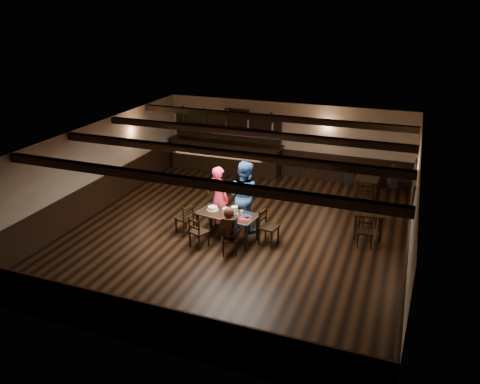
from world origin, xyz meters
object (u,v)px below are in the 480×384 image
(man_blue, at_px, (244,196))
(cake, at_px, (213,208))
(woman_pink, at_px, (219,198))
(dining_table, at_px, (227,216))
(bar_counter, at_px, (226,152))
(chair_near_right, at_px, (230,238))
(chair_near_left, at_px, (197,230))

(man_blue, relative_size, cake, 6.44)
(woman_pink, distance_m, man_blue, 0.71)
(woman_pink, distance_m, cake, 0.52)
(dining_table, relative_size, bar_counter, 0.38)
(woman_pink, bearing_deg, chair_near_right, 146.78)
(chair_near_right, xyz_separation_m, bar_counter, (-2.53, 5.96, 0.24))
(dining_table, xyz_separation_m, bar_counter, (-2.15, 5.17, 0.05))
(cake, relative_size, bar_counter, 0.07)
(dining_table, relative_size, cake, 5.42)
(woman_pink, bearing_deg, chair_near_left, 111.74)
(chair_near_right, height_order, bar_counter, bar_counter)
(chair_near_right, bearing_deg, man_blue, 96.80)
(cake, bearing_deg, bar_counter, 108.35)
(dining_table, bearing_deg, bar_counter, 112.60)
(dining_table, distance_m, chair_near_left, 0.94)
(dining_table, bearing_deg, man_blue, 76.32)
(woman_pink, relative_size, man_blue, 0.91)
(woman_pink, bearing_deg, dining_table, 154.41)
(dining_table, relative_size, man_blue, 0.84)
(chair_near_right, relative_size, cake, 2.69)
(cake, bearing_deg, woman_pink, 92.90)
(chair_near_left, bearing_deg, bar_counter, 105.07)
(chair_near_left, bearing_deg, man_blue, 63.48)
(dining_table, distance_m, chair_near_right, 0.90)
(dining_table, height_order, chair_near_right, chair_near_right)
(dining_table, height_order, woman_pink, woman_pink)
(chair_near_left, xyz_separation_m, bar_counter, (-1.59, 5.90, 0.21))
(chair_near_right, xyz_separation_m, man_blue, (-0.19, 1.57, 0.51))
(dining_table, bearing_deg, chair_near_left, -127.56)
(chair_near_right, relative_size, woman_pink, 0.46)
(chair_near_left, height_order, man_blue, man_blue)
(man_blue, bearing_deg, cake, 59.24)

